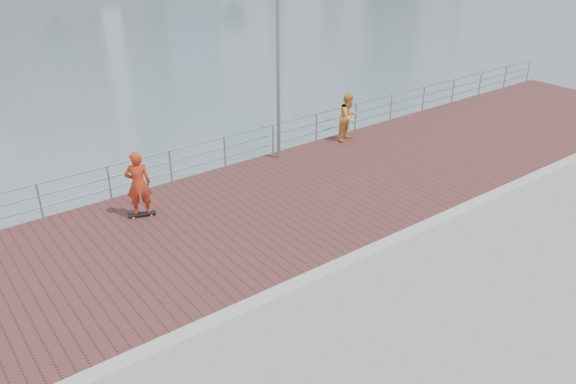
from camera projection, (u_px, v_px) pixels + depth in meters
water at (333, 330)px, 14.92m from camera, size 400.00×400.00×0.00m
brick_lane at (256, 212)px, 16.60m from camera, size 40.00×6.80×0.02m
curb at (336, 266)px, 14.02m from camera, size 40.00×0.40×0.06m
guardrail at (198, 155)px, 18.73m from camera, size 39.06×0.06×1.13m
street_lamp at (286, 32)px, 17.94m from camera, size 0.46×1.35×6.36m
skateboard at (142, 214)px, 16.32m from camera, size 0.81×0.46×0.09m
skateboarder at (138, 184)px, 15.88m from camera, size 0.82×0.68×1.93m
bystander at (348, 117)px, 21.47m from camera, size 1.04×0.89×1.85m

